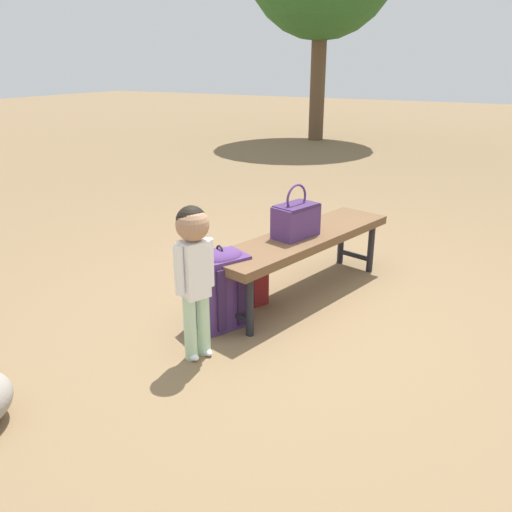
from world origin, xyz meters
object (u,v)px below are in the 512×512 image
at_px(park_bench, 303,242).
at_px(child_standing, 194,260).
at_px(backpack_large, 220,286).
at_px(handbag, 296,219).
at_px(backpack_small, 255,284).

distance_m(park_bench, child_standing, 1.10).
bearing_deg(backpack_large, child_standing, 12.48).
bearing_deg(park_bench, backpack_large, -20.75).
bearing_deg(backpack_large, handbag, 159.88).
bearing_deg(park_bench, child_standing, -9.24).
height_order(park_bench, backpack_small, park_bench).
distance_m(handbag, backpack_small, 0.53).
relative_size(park_bench, child_standing, 1.86).
xyz_separation_m(backpack_large, backpack_small, (-0.39, 0.03, -0.13)).
xyz_separation_m(child_standing, backpack_large, (-0.38, -0.08, -0.32)).
xyz_separation_m(handbag, backpack_small, (0.22, -0.20, -0.44)).
bearing_deg(backpack_small, backpack_large, -3.92).
bearing_deg(child_standing, backpack_small, -175.73).
bearing_deg(park_bench, backpack_small, -38.73).
xyz_separation_m(handbag, backpack_large, (0.62, -0.23, -0.31)).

